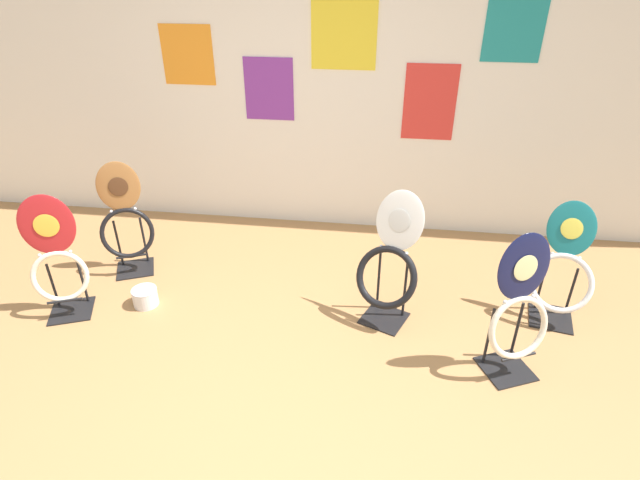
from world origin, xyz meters
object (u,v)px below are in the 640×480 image
(toilet_seat_display_woodgrain, at_px, (126,223))
(toilet_seat_display_crimson_swirl, at_px, (57,261))
(toilet_seat_display_navy_moon, at_px, (519,313))
(paint_can, at_px, (145,296))
(toilet_seat_display_white_plain, at_px, (389,267))
(toilet_seat_display_teal_sax, at_px, (562,274))

(toilet_seat_display_woodgrain, xyz_separation_m, toilet_seat_display_crimson_swirl, (-0.20, -0.58, 0.00))
(toilet_seat_display_navy_moon, height_order, paint_can, toilet_seat_display_navy_moon)
(toilet_seat_display_woodgrain, xyz_separation_m, paint_can, (0.29, -0.43, -0.35))
(toilet_seat_display_navy_moon, bearing_deg, toilet_seat_display_white_plain, 151.29)
(toilet_seat_display_woodgrain, height_order, toilet_seat_display_teal_sax, toilet_seat_display_woodgrain)
(toilet_seat_display_white_plain, relative_size, toilet_seat_display_crimson_swirl, 1.01)
(toilet_seat_display_woodgrain, relative_size, toilet_seat_display_teal_sax, 1.10)
(toilet_seat_display_white_plain, height_order, toilet_seat_display_crimson_swirl, toilet_seat_display_white_plain)
(toilet_seat_display_white_plain, height_order, paint_can, toilet_seat_display_white_plain)
(toilet_seat_display_navy_moon, relative_size, toilet_seat_display_teal_sax, 1.12)
(toilet_seat_display_crimson_swirl, bearing_deg, toilet_seat_display_white_plain, 6.12)
(toilet_seat_display_navy_moon, xyz_separation_m, toilet_seat_display_woodgrain, (-2.75, 0.75, -0.01))
(toilet_seat_display_white_plain, relative_size, toilet_seat_display_woodgrain, 1.00)
(toilet_seat_display_white_plain, height_order, toilet_seat_display_woodgrain, toilet_seat_display_white_plain)
(toilet_seat_display_navy_moon, distance_m, toilet_seat_display_crimson_swirl, 2.95)
(toilet_seat_display_woodgrain, height_order, paint_can, toilet_seat_display_woodgrain)
(toilet_seat_display_white_plain, bearing_deg, paint_can, -177.11)
(toilet_seat_display_woodgrain, distance_m, toilet_seat_display_teal_sax, 3.16)
(toilet_seat_display_navy_moon, distance_m, toilet_seat_display_teal_sax, 0.70)
(toilet_seat_display_teal_sax, xyz_separation_m, paint_can, (-2.86, -0.24, -0.29))
(toilet_seat_display_teal_sax, relative_size, toilet_seat_display_crimson_swirl, 0.92)
(toilet_seat_display_crimson_swirl, distance_m, paint_can, 0.62)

